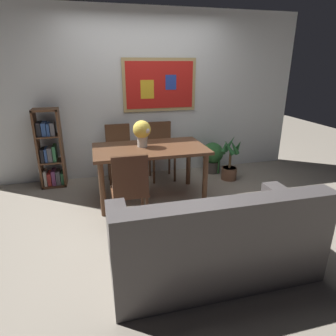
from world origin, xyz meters
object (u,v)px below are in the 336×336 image
Objects in this scene: dining_chair_far_right at (161,146)px; potted_ivy at (212,156)px; dining_table at (150,154)px; dining_chair_far_left at (119,149)px; flower_vase at (142,131)px; leather_couch at (214,242)px; bookshelf at (50,152)px; potted_palm at (230,163)px; dining_chair_near_left at (130,186)px.

dining_chair_far_right is 0.95m from potted_ivy.
dining_chair_far_left is (-0.35, 0.73, -0.11)m from dining_table.
dining_chair_far_right is at bearing 59.41° from flower_vase.
potted_ivy is (1.00, 2.42, -0.03)m from leather_couch.
bookshelf reaches higher than dining_table.
dining_chair_far_right is 2.57× the size of flower_vase.
dining_table is at bearing 98.09° from leather_couch.
bookshelf is 2.62m from potted_ivy.
dining_table is 0.83× the size of leather_couch.
potted_palm is at bearing 11.99° from flower_vase.
flower_vase is (-1.33, -0.70, 0.67)m from potted_ivy.
dining_chair_far_left is at bearing 103.81° from leather_couch.
dining_chair_far_right is 2.43m from leather_couch.
potted_ivy is (1.24, 0.76, -0.36)m from dining_table.
bookshelf is (-1.60, 2.48, 0.22)m from leather_couch.
leather_couch is at bearing -92.04° from dining_chair_far_right.
dining_chair_far_left is 1.79m from potted_palm.
flower_vase is at bearing 100.75° from leather_couch.
potted_ivy is at bearing -1.29° from bookshelf.
bookshelf is at bearing 170.73° from potted_palm.
potted_ivy is 0.41m from potted_palm.
dining_chair_near_left reaches higher than leather_couch.
dining_chair_far_left is at bearing -4.98° from bookshelf.
potted_ivy is at bearing 31.52° from dining_table.
dining_chair_far_right is 1.69m from bookshelf.
bookshelf is at bearing 175.02° from dining_chair_far_left.
leather_couch is 2.33m from potted_palm.
flower_vase reaches higher than dining_chair_near_left.
dining_chair_far_left reaches higher than leather_couch.
dining_chair_near_left is at bearing -147.64° from potted_palm.
leather_couch is (0.59, -2.39, -0.22)m from dining_chair_far_left.
potted_ivy is 1.65m from flower_vase.
dining_table is at bearing 63.22° from dining_chair_near_left.
bookshelf is (-1.69, 0.06, -0.00)m from dining_chair_far_right.
dining_chair_near_left is at bearing -116.78° from dining_table.
dining_table is 1.47m from potted_palm.
dining_table is 1.64× the size of dining_chair_far_right.
dining_chair_far_left is 1.64× the size of potted_ivy.
flower_vase reaches higher than dining_table.
bookshelf is at bearing 149.08° from dining_table.
dining_table is 0.84m from dining_chair_near_left.
bookshelf is 2.14× the size of potted_ivy.
flower_vase reaches higher than leather_couch.
dining_table is 1.50m from potted_ivy.
dining_chair_near_left reaches higher than dining_table.
dining_chair_far_right is at bearing 2.22° from dining_chair_far_left.
dining_chair_far_right is at bearing -2.11° from bookshelf.
potted_palm is (1.14, 2.03, -0.03)m from leather_couch.
dining_chair_near_left is 2.57× the size of flower_vase.
leather_couch is 3.24× the size of potted_ivy.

